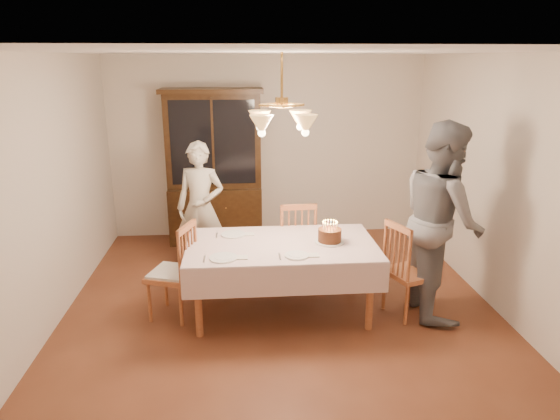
{
  "coord_description": "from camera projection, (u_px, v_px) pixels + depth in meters",
  "views": [
    {
      "loc": [
        -0.4,
        -4.68,
        2.54
      ],
      "look_at": [
        0.0,
        0.2,
        1.05
      ],
      "focal_mm": 32.0,
      "sensor_mm": 36.0,
      "label": 1
    }
  ],
  "objects": [
    {
      "name": "ground",
      "position": [
        282.0,
        311.0,
        5.24
      ],
      "size": [
        5.0,
        5.0,
        0.0
      ],
      "primitive_type": "plane",
      "color": "#582B19",
      "rests_on": "ground"
    },
    {
      "name": "room_shell",
      "position": [
        282.0,
        163.0,
        4.78
      ],
      "size": [
        5.0,
        5.0,
        5.0
      ],
      "color": "white",
      "rests_on": "ground"
    },
    {
      "name": "dining_table",
      "position": [
        282.0,
        250.0,
        5.04
      ],
      "size": [
        1.9,
        1.1,
        0.76
      ],
      "color": "#964E2B",
      "rests_on": "ground"
    },
    {
      "name": "china_hutch",
      "position": [
        215.0,
        170.0,
        7.03
      ],
      "size": [
        1.38,
        0.54,
        2.16
      ],
      "color": "black",
      "rests_on": "ground"
    },
    {
      "name": "chair_far_side",
      "position": [
        296.0,
        246.0,
        5.82
      ],
      "size": [
        0.46,
        0.44,
        1.0
      ],
      "color": "#964E2B",
      "rests_on": "ground"
    },
    {
      "name": "chair_left_end",
      "position": [
        173.0,
        275.0,
        5.02
      ],
      "size": [
        0.54,
        0.55,
        1.0
      ],
      "color": "#964E2B",
      "rests_on": "ground"
    },
    {
      "name": "chair_right_end",
      "position": [
        409.0,
        274.0,
        5.07
      ],
      "size": [
        0.55,
        0.56,
        1.0
      ],
      "color": "#964E2B",
      "rests_on": "ground"
    },
    {
      "name": "elderly_woman",
      "position": [
        201.0,
        208.0,
        6.05
      ],
      "size": [
        0.66,
        0.52,
        1.61
      ],
      "primitive_type": "imported",
      "rotation": [
        0.0,
        0.0,
        -0.24
      ],
      "color": "beige",
      "rests_on": "ground"
    },
    {
      "name": "adult_in_grey",
      "position": [
        442.0,
        220.0,
        5.0
      ],
      "size": [
        0.8,
        1.0,
        1.99
      ],
      "primitive_type": "imported",
      "rotation": [
        0.0,
        0.0,
        1.52
      ],
      "color": "slate",
      "rests_on": "ground"
    },
    {
      "name": "birthday_cake",
      "position": [
        330.0,
        236.0,
        5.03
      ],
      "size": [
        0.3,
        0.3,
        0.22
      ],
      "color": "white",
      "rests_on": "dining_table"
    },
    {
      "name": "place_setting_near_left",
      "position": [
        225.0,
        258.0,
        4.64
      ],
      "size": [
        0.41,
        0.26,
        0.02
      ],
      "color": "white",
      "rests_on": "dining_table"
    },
    {
      "name": "place_setting_near_right",
      "position": [
        298.0,
        255.0,
        4.69
      ],
      "size": [
        0.38,
        0.23,
        0.02
      ],
      "color": "white",
      "rests_on": "dining_table"
    },
    {
      "name": "place_setting_far_left",
      "position": [
        234.0,
        234.0,
        5.25
      ],
      "size": [
        0.4,
        0.25,
        0.02
      ],
      "color": "white",
      "rests_on": "dining_table"
    },
    {
      "name": "chandelier",
      "position": [
        282.0,
        122.0,
        4.66
      ],
      "size": [
        0.62,
        0.62,
        0.73
      ],
      "color": "#BF8C3F",
      "rests_on": "ground"
    }
  ]
}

